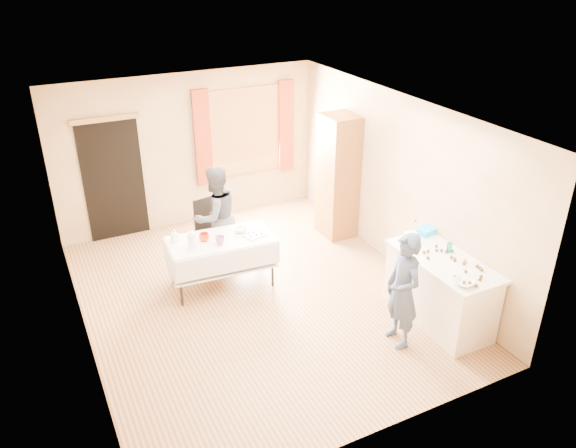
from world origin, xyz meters
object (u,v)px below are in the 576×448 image
girl (403,291)px  cabinet (338,177)px  chair (212,240)px  party_table (221,258)px  counter (440,290)px  woman (216,216)px

girl → cabinet: bearing=168.8°
chair → cabinet: bearing=-18.0°
cabinet → girl: bearing=-106.0°
party_table → girl: (1.48, -2.19, 0.29)m
cabinet → counter: cabinet is taller
counter → party_table: size_ratio=0.99×
party_table → girl: girl is taller
cabinet → chair: bearing=175.5°
counter → cabinet: bearing=87.9°
woman → chair: bearing=-102.0°
cabinet → counter: size_ratio=1.36×
counter → girl: size_ratio=1.02×
cabinet → chair: (-2.14, 0.17, -0.74)m
chair → girl: girl is taller
chair → woman: woman is taller
counter → party_table: counter is taller
party_table → woman: bearing=79.3°
girl → woman: woman is taller
cabinet → woman: 2.15m
party_table → woman: 0.74m
party_table → chair: 0.88m
counter → chair: chair is taller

